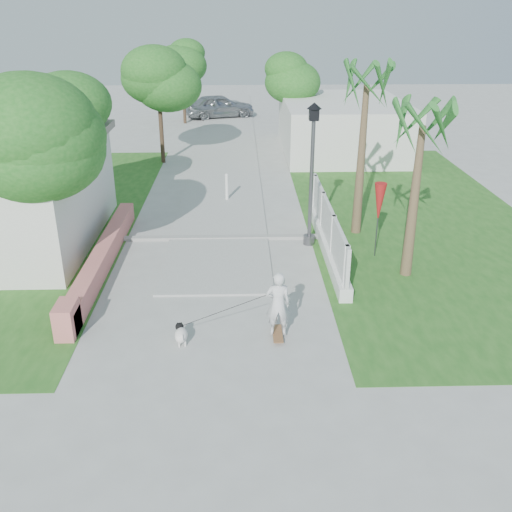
{
  "coord_description": "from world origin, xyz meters",
  "views": [
    {
      "loc": [
        0.73,
        -11.3,
        7.03
      ],
      "look_at": [
        1.11,
        2.11,
        1.1
      ],
      "focal_mm": 40.0,
      "sensor_mm": 36.0,
      "label": 1
    }
  ],
  "objects_px": {
    "patio_umbrella": "(379,203)",
    "parked_car": "(220,106)",
    "street_lamp": "(312,170)",
    "dog": "(181,334)",
    "skateboarder": "(266,306)",
    "bollard": "(227,186)"
  },
  "relations": [
    {
      "from": "street_lamp",
      "to": "patio_umbrella",
      "type": "relative_size",
      "value": 1.93
    },
    {
      "from": "patio_umbrella",
      "to": "parked_car",
      "type": "height_order",
      "value": "patio_umbrella"
    },
    {
      "from": "bollard",
      "to": "patio_umbrella",
      "type": "height_order",
      "value": "patio_umbrella"
    },
    {
      "from": "street_lamp",
      "to": "dog",
      "type": "xyz_separation_m",
      "value": [
        -3.55,
        -5.74,
        -2.19
      ]
    },
    {
      "from": "street_lamp",
      "to": "dog",
      "type": "relative_size",
      "value": 7.0
    },
    {
      "from": "skateboarder",
      "to": "parked_car",
      "type": "bearing_deg",
      "value": -84.78
    },
    {
      "from": "patio_umbrella",
      "to": "parked_car",
      "type": "xyz_separation_m",
      "value": [
        -5.4,
        23.37,
        -0.91
      ]
    },
    {
      "from": "street_lamp",
      "to": "parked_car",
      "type": "height_order",
      "value": "street_lamp"
    },
    {
      "from": "dog",
      "to": "street_lamp",
      "type": "bearing_deg",
      "value": 44.72
    },
    {
      "from": "skateboarder",
      "to": "dog",
      "type": "relative_size",
      "value": 3.9
    },
    {
      "from": "bollard",
      "to": "patio_umbrella",
      "type": "xyz_separation_m",
      "value": [
        4.6,
        -5.5,
        1.1
      ]
    },
    {
      "from": "patio_umbrella",
      "to": "dog",
      "type": "distance_m",
      "value": 7.37
    },
    {
      "from": "street_lamp",
      "to": "skateboarder",
      "type": "distance_m",
      "value": 5.99
    },
    {
      "from": "street_lamp",
      "to": "parked_car",
      "type": "relative_size",
      "value": 0.97
    },
    {
      "from": "patio_umbrella",
      "to": "skateboarder",
      "type": "relative_size",
      "value": 0.93
    },
    {
      "from": "bollard",
      "to": "parked_car",
      "type": "height_order",
      "value": "parked_car"
    },
    {
      "from": "dog",
      "to": "parked_car",
      "type": "xyz_separation_m",
      "value": [
        0.05,
        28.11,
        0.54
      ]
    },
    {
      "from": "dog",
      "to": "parked_car",
      "type": "distance_m",
      "value": 28.11
    },
    {
      "from": "patio_umbrella",
      "to": "parked_car",
      "type": "distance_m",
      "value": 24.0
    },
    {
      "from": "bollard",
      "to": "skateboarder",
      "type": "height_order",
      "value": "skateboarder"
    },
    {
      "from": "dog",
      "to": "bollard",
      "type": "bearing_deg",
      "value": 71.72
    },
    {
      "from": "street_lamp",
      "to": "dog",
      "type": "height_order",
      "value": "street_lamp"
    }
  ]
}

